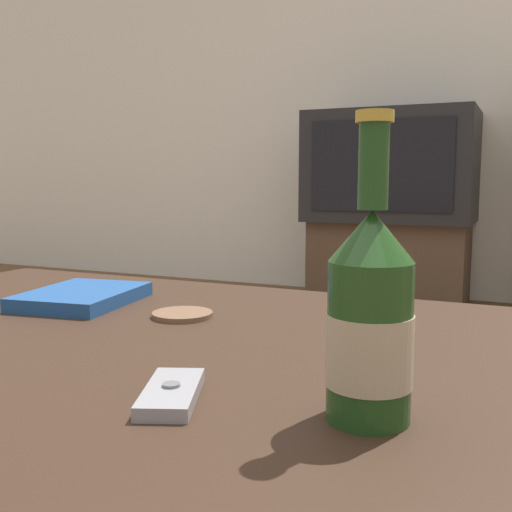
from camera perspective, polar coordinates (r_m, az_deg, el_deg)
back_wall at (r=3.74m, az=18.10°, el=16.22°), size 8.00×0.05×2.60m
coffee_table at (r=0.82m, az=-9.57°, el=-12.15°), size 1.34×0.89×0.48m
tv_stand at (r=3.46m, az=12.57°, el=-0.58°), size 0.84×0.46×0.47m
television at (r=3.43m, az=12.80°, el=8.27°), size 0.89×0.58×0.60m
beer_bottle at (r=0.54m, az=10.79°, el=-5.92°), size 0.08×0.08×0.27m
cell_phone at (r=0.60m, az=-8.06°, el=-12.80°), size 0.09×0.13×0.02m
coaster at (r=0.95m, az=-7.02°, el=-5.56°), size 0.09×0.09×0.01m
table_book at (r=1.08m, az=-16.21°, el=-3.73°), size 0.19×0.24×0.02m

